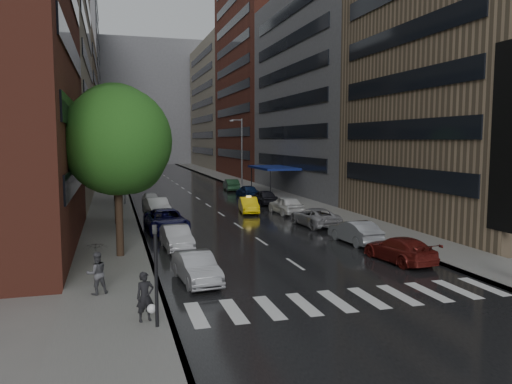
% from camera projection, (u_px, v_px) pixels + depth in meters
% --- Properties ---
extents(ground, '(220.00, 220.00, 0.00)m').
position_uv_depth(ground, '(327.00, 286.00, 21.78)').
color(ground, gray).
rests_on(ground, ground).
extents(road, '(14.00, 140.00, 0.01)m').
position_uv_depth(road, '(179.00, 185.00, 69.54)').
color(road, black).
rests_on(road, ground).
extents(sidewalk_left, '(4.00, 140.00, 0.15)m').
position_uv_depth(sidewalk_left, '(112.00, 187.00, 67.05)').
color(sidewalk_left, gray).
rests_on(sidewalk_left, ground).
extents(sidewalk_right, '(4.00, 140.00, 0.15)m').
position_uv_depth(sidewalk_right, '(241.00, 183.00, 72.02)').
color(sidewalk_right, gray).
rests_on(sidewalk_right, ground).
extents(crosswalk, '(13.15, 2.80, 0.01)m').
position_uv_depth(crosswalk, '(353.00, 299.00, 19.92)').
color(crosswalk, silver).
rests_on(crosswalk, ground).
extents(buildings_left, '(8.00, 108.00, 38.00)m').
position_uv_depth(buildings_left, '(65.00, 73.00, 72.12)').
color(buildings_left, maroon).
rests_on(buildings_left, ground).
extents(buildings_right, '(8.05, 109.10, 36.00)m').
position_uv_depth(buildings_right, '(267.00, 84.00, 78.52)').
color(buildings_right, '#937A5B').
rests_on(buildings_right, ground).
extents(building_far, '(40.00, 14.00, 32.00)m').
position_uv_depth(building_far, '(145.00, 103.00, 132.84)').
color(building_far, slate).
rests_on(building_far, ground).
extents(tree_near, '(5.77, 5.77, 9.19)m').
position_uv_depth(tree_near, '(117.00, 141.00, 26.21)').
color(tree_near, '#382619').
rests_on(tree_near, ground).
extents(tree_mid, '(6.56, 6.56, 10.46)m').
position_uv_depth(tree_mid, '(115.00, 129.00, 36.28)').
color(tree_mid, '#382619').
rests_on(tree_mid, ground).
extents(tree_far, '(4.90, 4.90, 7.81)m').
position_uv_depth(tree_far, '(115.00, 150.00, 49.97)').
color(tree_far, '#382619').
rests_on(tree_far, ground).
extents(taxi, '(2.02, 4.30, 1.36)m').
position_uv_depth(taxi, '(249.00, 205.00, 43.46)').
color(taxi, yellow).
rests_on(taxi, ground).
extents(parked_cars_left, '(2.90, 30.69, 1.57)m').
position_uv_depth(parked_cars_left, '(165.00, 219.00, 35.40)').
color(parked_cars_left, gray).
rests_on(parked_cars_left, ground).
extents(parked_cars_right, '(2.63, 42.80, 1.58)m').
position_uv_depth(parked_cars_right, '(287.00, 206.00, 42.70)').
color(parked_cars_right, maroon).
rests_on(parked_cars_right, ground).
extents(ped_bag_walker, '(0.72, 0.56, 1.72)m').
position_uv_depth(ped_bag_walker, '(145.00, 298.00, 17.07)').
color(ped_bag_walker, black).
rests_on(ped_bag_walker, sidewalk_left).
extents(ped_black_umbrella, '(1.00, 0.98, 2.09)m').
position_uv_depth(ped_black_umbrella, '(96.00, 264.00, 20.03)').
color(ped_black_umbrella, '#46454A').
rests_on(ped_black_umbrella, sidewalk_left).
extents(traffic_light, '(0.18, 0.15, 3.45)m').
position_uv_depth(traffic_light, '(156.00, 266.00, 16.43)').
color(traffic_light, black).
rests_on(traffic_light, sidewalk_left).
extents(street_lamp_left, '(1.74, 0.22, 9.00)m').
position_uv_depth(street_lamp_left, '(124.00, 155.00, 47.79)').
color(street_lamp_left, gray).
rests_on(street_lamp_left, sidewalk_left).
extents(street_lamp_right, '(1.74, 0.22, 9.00)m').
position_uv_depth(street_lamp_right, '(241.00, 151.00, 66.39)').
color(street_lamp_right, gray).
rests_on(street_lamp_right, sidewalk_right).
extents(awning, '(4.00, 8.00, 3.12)m').
position_uv_depth(awning, '(274.00, 168.00, 57.37)').
color(awning, navy).
rests_on(awning, sidewalk_right).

